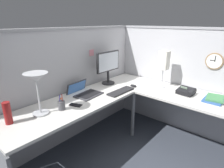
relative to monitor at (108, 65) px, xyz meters
name	(u,v)px	position (x,y,z in m)	size (l,w,h in m)	color
ground_plane	(135,144)	(-0.16, -0.64, -1.02)	(6.80, 6.80, 0.00)	#383D47
cubicle_wall_back	(72,85)	(-0.52, 0.23, -0.23)	(2.57, 0.12, 1.58)	#B2B2B7
cubicle_wall_right	(183,81)	(0.71, -0.90, -0.23)	(0.12, 2.37, 1.58)	#B2B2B7
desk	(134,109)	(-0.30, -0.69, -0.39)	(2.35, 2.15, 0.73)	silver
monitor	(108,65)	(0.00, 0.00, 0.00)	(0.46, 0.20, 0.50)	#232326
laptop	(83,92)	(-0.54, -0.03, -0.27)	(0.37, 0.41, 0.22)	#38383D
keyboard	(121,91)	(-0.17, -0.38, -0.28)	(0.43, 0.14, 0.02)	#232326
computer_mouse	(133,86)	(0.13, -0.39, -0.28)	(0.06, 0.10, 0.03)	black
desk_lamp_dome	(36,81)	(-1.21, -0.12, 0.07)	(0.24, 0.24, 0.44)	#B7BABF
pen_cup	(62,105)	(-1.00, -0.21, -0.24)	(0.08, 0.08, 0.18)	#4C4C51
cell_phone	(76,105)	(-0.84, -0.24, -0.29)	(0.07, 0.14, 0.01)	black
thermos_flask	(8,113)	(-1.50, -0.07, -0.18)	(0.07, 0.07, 0.22)	maroon
office_phone	(186,91)	(0.34, -1.08, -0.26)	(0.21, 0.22, 0.11)	black
book_stack	(214,99)	(0.36, -1.42, -0.27)	(0.30, 0.23, 0.04)	#335999
desk_lamp_paper	(164,61)	(0.40, -0.70, 0.09)	(0.13, 0.13, 0.53)	#B7BABF
wall_clock	(214,61)	(0.66, -1.29, 0.13)	(0.04, 0.22, 0.22)	olive
pinned_note_leftmost	(92,53)	(-0.16, 0.18, 0.19)	(0.09, 0.00, 0.09)	pink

